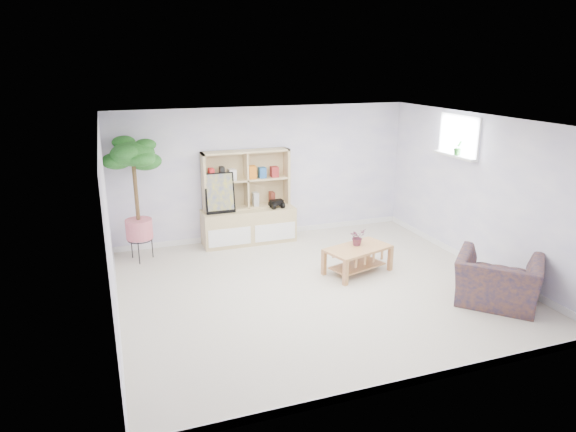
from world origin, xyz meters
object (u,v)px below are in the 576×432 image
object	(u,v)px
storage_unit	(248,198)
floor_tree	(137,200)
coffee_table	(357,260)
armchair	(498,277)

from	to	relation	value
storage_unit	floor_tree	xyz separation A→B (m)	(-1.91, -0.25, 0.19)
storage_unit	coffee_table	xyz separation A→B (m)	(1.21, -1.92, -0.62)
floor_tree	armchair	size ratio (longest dim) A/B	1.94
floor_tree	storage_unit	bearing A→B (deg)	7.40
storage_unit	armchair	bearing A→B (deg)	-54.78
storage_unit	floor_tree	bearing A→B (deg)	-172.60
coffee_table	storage_unit	bearing A→B (deg)	105.28
storage_unit	coffee_table	size ratio (longest dim) A/B	1.64
storage_unit	armchair	distance (m)	4.34
storage_unit	coffee_table	world-z (taller)	storage_unit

